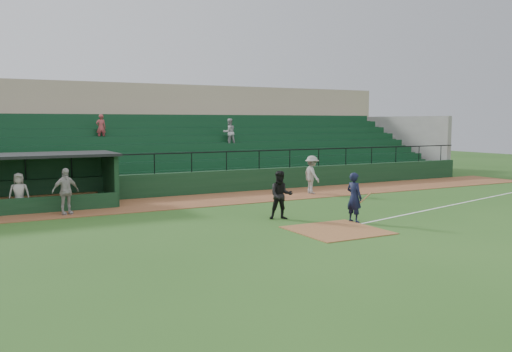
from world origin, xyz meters
name	(u,v)px	position (x,y,z in m)	size (l,w,h in m)	color
ground	(321,226)	(0.00, 0.00, 0.00)	(90.00, 90.00, 0.00)	#264F19
warning_track	(227,198)	(0.00, 8.00, 0.01)	(40.00, 4.00, 0.03)	brown
home_plate_dirt	(337,230)	(0.00, -1.00, 0.01)	(3.00, 3.00, 0.03)	brown
foul_line	(450,205)	(8.00, 1.20, 0.01)	(18.00, 0.09, 0.01)	white
stadium_structure	(169,146)	(0.00, 16.46, 2.30)	(38.00, 13.08, 6.40)	#103119
dugout	(9,179)	(-9.75, 9.56, 1.33)	(8.90, 3.20, 2.42)	#103119
batter_at_plate	(354,197)	(1.52, -0.01, 0.95)	(1.08, 0.76, 1.91)	black
umpire	(281,195)	(-0.59, 1.85, 0.95)	(0.93, 0.72, 1.91)	black
runner	(312,175)	(4.71, 7.52, 1.03)	(1.29, 0.74, 2.00)	gray
dugout_player_a	(65,191)	(-7.83, 6.87, 0.98)	(1.12, 0.46, 1.90)	#ABA4A0
dugout_player_b	(19,193)	(-9.49, 8.00, 0.87)	(0.82, 0.54, 1.69)	#A29C97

